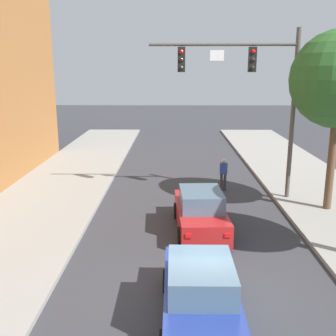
{
  "coord_description": "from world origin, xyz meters",
  "views": [
    {
      "loc": [
        -0.72,
        -9.22,
        5.89
      ],
      "look_at": [
        -0.92,
        6.57,
        2.0
      ],
      "focal_mm": 42.63,
      "sensor_mm": 36.0,
      "label": 1
    }
  ],
  "objects_px": {
    "traffic_signal_mast": "(253,83)",
    "pedestrian_crossing_road": "(223,173)",
    "car_lead_red": "(200,212)",
    "car_following_blue": "(200,295)"
  },
  "relations": [
    {
      "from": "traffic_signal_mast",
      "to": "pedestrian_crossing_road",
      "type": "bearing_deg",
      "value": 123.52
    },
    {
      "from": "car_lead_red",
      "to": "pedestrian_crossing_road",
      "type": "bearing_deg",
      "value": 73.98
    },
    {
      "from": "car_lead_red",
      "to": "car_following_blue",
      "type": "relative_size",
      "value": 1.02
    },
    {
      "from": "car_following_blue",
      "to": "pedestrian_crossing_road",
      "type": "height_order",
      "value": "pedestrian_crossing_road"
    },
    {
      "from": "car_following_blue",
      "to": "pedestrian_crossing_road",
      "type": "xyz_separation_m",
      "value": [
        1.87,
        10.84,
        0.19
      ]
    },
    {
      "from": "car_following_blue",
      "to": "pedestrian_crossing_road",
      "type": "distance_m",
      "value": 11.0
    },
    {
      "from": "traffic_signal_mast",
      "to": "car_lead_red",
      "type": "bearing_deg",
      "value": -123.63
    },
    {
      "from": "traffic_signal_mast",
      "to": "car_following_blue",
      "type": "distance_m",
      "value": 10.82
    },
    {
      "from": "traffic_signal_mast",
      "to": "car_following_blue",
      "type": "xyz_separation_m",
      "value": [
        -2.85,
        -9.36,
        -4.61
      ]
    },
    {
      "from": "car_lead_red",
      "to": "car_following_blue",
      "type": "xyz_separation_m",
      "value": [
        -0.38,
        -5.65,
        0.0
      ]
    }
  ]
}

